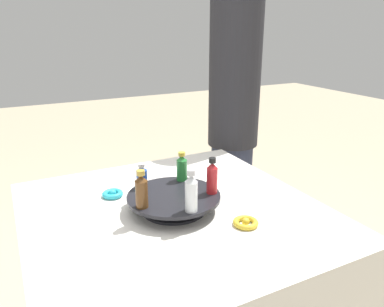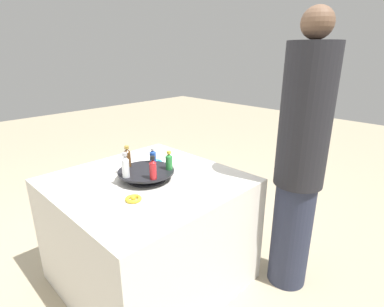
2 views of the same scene
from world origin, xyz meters
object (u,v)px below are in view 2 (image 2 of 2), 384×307
(display_stand, at_px, (146,174))
(bottle_red, at_px, (153,169))
(person_figure, at_px, (300,161))
(bottle_clear, at_px, (125,166))
(ribbon_bow_teal, at_px, (156,162))
(bottle_green, at_px, (169,161))
(bottle_blue, at_px, (153,156))
(bottle_brown, at_px, (127,157))
(ribbon_bow_gold, at_px, (133,199))

(display_stand, bearing_deg, bottle_red, 160.12)
(person_figure, bearing_deg, bottle_clear, 5.51)
(person_figure, bearing_deg, display_stand, 0.00)
(ribbon_bow_teal, bearing_deg, bottle_clear, 115.02)
(bottle_red, relative_size, person_figure, 0.08)
(bottle_green, bearing_deg, bottle_blue, -1.88)
(bottle_brown, bearing_deg, bottle_clear, 142.12)
(bottle_brown, height_order, ribbon_bow_teal, bottle_brown)
(bottle_red, bearing_deg, bottle_clear, 34.12)
(ribbon_bow_gold, bearing_deg, bottle_green, -75.55)
(bottle_blue, xyz_separation_m, person_figure, (-0.73, -0.51, 0.02))
(display_stand, bearing_deg, bottle_green, -127.88)
(person_figure, bearing_deg, ribbon_bow_teal, -16.88)
(display_stand, xyz_separation_m, bottle_clear, (0.00, 0.14, 0.09))
(bottle_brown, distance_m, ribbon_bow_teal, 0.27)
(bottle_clear, bearing_deg, display_stand, -91.88)
(bottle_brown, bearing_deg, ribbon_bow_teal, -82.13)
(bottle_blue, distance_m, ribbon_bow_teal, 0.16)
(bottle_clear, height_order, bottle_brown, bottle_clear)
(ribbon_bow_teal, xyz_separation_m, person_figure, (-0.82, -0.41, 0.11))
(bottle_clear, bearing_deg, person_figure, -130.90)
(bottle_red, height_order, ribbon_bow_teal, bottle_red)
(bottle_green, bearing_deg, ribbon_bow_teal, -21.90)
(bottle_red, relative_size, bottle_brown, 1.02)
(ribbon_bow_teal, bearing_deg, ribbon_bow_gold, 128.47)
(display_stand, bearing_deg, bottle_blue, -55.88)
(bottle_clear, distance_m, bottle_brown, 0.16)
(bottle_green, height_order, person_figure, person_figure)
(bottle_clear, height_order, person_figure, person_figure)
(bottle_red, bearing_deg, bottle_blue, -37.88)
(bottle_brown, relative_size, ribbon_bow_teal, 1.62)
(bottle_clear, xyz_separation_m, bottle_brown, (0.13, -0.10, -0.01))
(display_stand, distance_m, bottle_red, 0.16)
(bottle_green, xyz_separation_m, ribbon_bow_teal, (0.25, -0.10, -0.10))
(ribbon_bow_gold, bearing_deg, bottle_brown, -29.83)
(bottle_blue, bearing_deg, ribbon_bow_teal, -46.96)
(bottle_green, distance_m, person_figure, 0.77)
(bottle_brown, relative_size, person_figure, 0.08)
(display_stand, relative_size, bottle_clear, 2.32)
(ribbon_bow_gold, relative_size, ribbon_bow_teal, 1.05)
(ribbon_bow_teal, relative_size, person_figure, 0.05)
(bottle_clear, distance_m, bottle_red, 0.16)
(bottle_red, bearing_deg, ribbon_bow_gold, 102.82)
(bottle_blue, distance_m, bottle_brown, 0.16)
(display_stand, height_order, ribbon_bow_teal, display_stand)
(bottle_red, relative_size, ribbon_bow_gold, 1.56)
(bottle_green, height_order, bottle_brown, bottle_brown)
(bottle_green, bearing_deg, display_stand, 52.12)
(ribbon_bow_teal, height_order, person_figure, person_figure)
(bottle_clear, xyz_separation_m, bottle_blue, (0.07, -0.25, -0.02))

